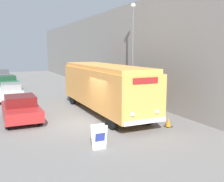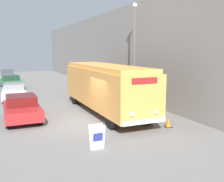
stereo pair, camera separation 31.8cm
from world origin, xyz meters
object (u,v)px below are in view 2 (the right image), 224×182
Objects in this scene: vintage_bus at (105,86)px; traffic_cone at (168,123)px; streetlamp at (134,41)px; parked_car_far at (11,81)px; sign_board at (97,137)px; parked_car_distant at (7,75)px; parked_car_mid at (14,91)px; parked_car_near at (22,108)px.

traffic_cone is at bearing -67.57° from vintage_bus.
streetlamp is 1.63× the size of parked_car_far.
traffic_cone is at bearing 17.31° from sign_board.
vintage_bus is 23.17m from parked_car_distant.
vintage_bus is 2.45× the size of parked_car_distant.
parked_car_far is 9.44× the size of traffic_cone.
traffic_cone is (7.07, -26.99, -0.53)m from parked_car_distant.
vintage_bus is 4.54m from streetlamp.
sign_board is 28.53m from parked_car_distant.
parked_car_far is (-5.12, 14.93, -1.08)m from vintage_bus.
parked_car_mid reaches higher than traffic_cone.
parked_car_distant reaches higher than parked_car_near.
parked_car_mid reaches higher than sign_board.
streetlamp is at bearing -63.00° from parked_car_far.
parked_car_far is 20.59m from traffic_cone.
parked_car_distant is at bearing 104.68° from traffic_cone.
traffic_cone is (-1.19, -6.12, -4.51)m from streetlamp.
vintage_bus is at bearing -75.46° from parked_car_distant.
parked_car_near is (-8.24, -1.44, -4.01)m from streetlamp.
parked_car_near reaches higher than parked_car_far.
vintage_bus is 1.35× the size of streetlamp.
streetlamp reaches higher than parked_car_near.
parked_car_near is 0.98× the size of parked_car_mid.
vintage_bus is 20.73× the size of traffic_cone.
vintage_bus is 2.30× the size of parked_car_mid.
parked_car_distant is at bearing 93.08° from parked_car_mid.
parked_car_far is (0.12, 7.79, -0.00)m from parked_car_mid.
vintage_bus reaches higher than parked_car_distant.
vintage_bus is at bearing 64.84° from sign_board.
parked_car_far is at bearing 108.92° from vintage_bus.
traffic_cone is (4.59, 1.43, -0.26)m from sign_board.
sign_board is 0.24× the size of parked_car_mid.
parked_car_near is at bearing -94.95° from parked_car_far.
vintage_bus reaches higher than parked_car_mid.
sign_board is 0.24× the size of parked_car_near.
sign_board is 4.82m from traffic_cone.
parked_car_mid is 0.95× the size of parked_car_far.
parked_car_mid is at bearing 121.42° from traffic_cone.
traffic_cone is (7.05, -4.67, -0.50)m from parked_car_near.
parked_car_mid is (-2.48, 13.01, 0.22)m from sign_board.
parked_car_near is (-2.46, 6.10, 0.23)m from sign_board.
vintage_bus is 2.20× the size of parked_car_far.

